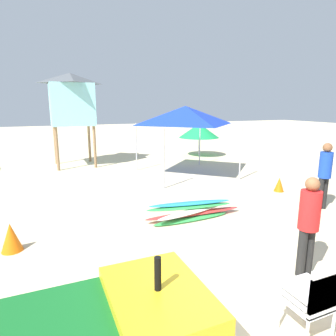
{
  "coord_description": "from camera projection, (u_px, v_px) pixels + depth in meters",
  "views": [
    {
      "loc": [
        -2.34,
        -2.85,
        2.73
      ],
      "look_at": [
        0.54,
        3.87,
        1.16
      ],
      "focal_mm": 31.44,
      "sensor_mm": 36.0,
      "label": 1
    }
  ],
  "objects": [
    {
      "name": "lifeguard_near_left",
      "position": [
        325.0,
        171.0,
        7.7
      ],
      "size": [
        0.32,
        0.32,
        1.78
      ],
      "color": "black",
      "rests_on": "ground"
    },
    {
      "name": "popup_canopy",
      "position": [
        185.0,
        115.0,
        11.34
      ],
      "size": [
        3.11,
        3.11,
        2.7
      ],
      "color": "#B2B2B7",
      "rests_on": "ground"
    },
    {
      "name": "lifeguard_near_center",
      "position": [
        309.0,
        220.0,
        4.65
      ],
      "size": [
        0.32,
        0.32,
        1.65
      ],
      "color": "black",
      "rests_on": "ground"
    },
    {
      "name": "ground",
      "position": [
        243.0,
        308.0,
        4.04
      ],
      "size": [
        80.0,
        80.0,
        0.0
      ],
      "primitive_type": "plane",
      "color": "beige"
    },
    {
      "name": "traffic_cone_far",
      "position": [
        11.0,
        237.0,
        5.57
      ],
      "size": [
        0.39,
        0.39,
        0.56
      ],
      "primitive_type": "cone",
      "color": "orange",
      "rests_on": "ground"
    },
    {
      "name": "surfboard_pile",
      "position": [
        192.0,
        211.0,
        7.2
      ],
      "size": [
        2.53,
        0.77,
        0.4
      ],
      "color": "green",
      "rests_on": "ground"
    },
    {
      "name": "stacked_plastic_chairs",
      "position": [
        315.0,
        295.0,
        3.36
      ],
      "size": [
        0.48,
        0.48,
        1.02
      ],
      "color": "white",
      "rests_on": "ground"
    },
    {
      "name": "lifeguard_tower",
      "position": [
        71.0,
        99.0,
        12.93
      ],
      "size": [
        1.98,
        1.98,
        4.1
      ],
      "color": "olive",
      "rests_on": "ground"
    },
    {
      "name": "traffic_cone_near",
      "position": [
        279.0,
        185.0,
        9.47
      ],
      "size": [
        0.32,
        0.32,
        0.45
      ],
      "primitive_type": "cone",
      "color": "orange",
      "rests_on": "ground"
    },
    {
      "name": "beach_umbrella_mid",
      "position": [
        199.0,
        131.0,
        15.88
      ],
      "size": [
        2.17,
        2.17,
        1.77
      ],
      "color": "beige",
      "rests_on": "ground"
    }
  ]
}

